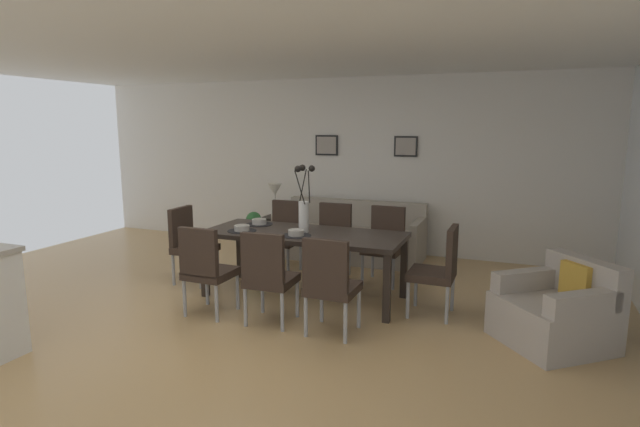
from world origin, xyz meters
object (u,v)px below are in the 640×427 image
object	(u,v)px
centerpiece_vase	(304,207)
table_lamp	(275,193)
dining_chair_near_left	(206,266)
bowl_near_left	(242,228)
dining_chair_head_east	(440,267)
sofa	(350,238)
dining_chair_mid_right	(385,241)
armchair	(557,312)
dining_chair_near_right	(284,233)
dining_table	(304,238)
dining_chair_mid_left	(330,281)
bowl_near_right	(259,221)
dining_chair_far_right	(332,237)
framed_picture_center	(406,146)
framed_picture_left	(327,145)
dining_chair_far_left	(268,273)
side_table	(275,233)
potted_plant	(252,232)
bowl_far_left	(296,232)
dining_chair_head_west	(189,241)

from	to	relation	value
centerpiece_vase	table_lamp	bearing A→B (deg)	124.82
dining_chair_near_left	bowl_near_left	bearing A→B (deg)	87.95
dining_chair_head_east	sofa	bearing A→B (deg)	129.65
dining_chair_mid_right	bowl_near_left	bearing A→B (deg)	-141.34
armchair	table_lamp	bearing A→B (deg)	150.76
dining_chair_near_left	dining_chair_near_right	size ratio (longest dim) A/B	1.00
dining_table	dining_chair_mid_left	size ratio (longest dim) A/B	2.39
bowl_near_right	armchair	world-z (taller)	bowl_near_right
dining_table	dining_chair_far_right	bearing A→B (deg)	88.90
dining_table	framed_picture_center	world-z (taller)	framed_picture_center
dining_chair_near_right	framed_picture_left	distance (m)	1.82
dining_chair_far_right	framed_picture_left	size ratio (longest dim) A/B	2.55
dining_chair_far_left	bowl_near_right	world-z (taller)	dining_chair_far_left
dining_chair_head_east	sofa	world-z (taller)	dining_chair_head_east
dining_chair_mid_right	armchair	xyz separation A→B (m)	(1.85, -1.19, -0.23)
dining_table	dining_chair_mid_right	world-z (taller)	dining_chair_mid_right
dining_chair_near_right	dining_chair_mid_left	world-z (taller)	same
dining_table	armchair	bearing A→B (deg)	-6.97
dining_chair_head_east	centerpiece_vase	distance (m)	1.57
dining_table	dining_chair_mid_right	size ratio (longest dim) A/B	2.39
dining_chair_mid_right	sofa	bearing A→B (deg)	128.35
dining_chair_near_left	framed_picture_center	xyz separation A→B (m)	(1.30, 3.19, 1.08)
bowl_near_left	side_table	size ratio (longest dim) A/B	0.33
bowl_near_right	potted_plant	bearing A→B (deg)	122.92
dining_table	bowl_near_left	world-z (taller)	bowl_near_left
dining_chair_near_left	potted_plant	size ratio (longest dim) A/B	1.37
dining_chair_near_right	framed_picture_center	world-z (taller)	framed_picture_center
dining_chair_mid_left	dining_chair_mid_right	distance (m)	1.76
dining_table	dining_chair_near_right	size ratio (longest dim) A/B	2.39
bowl_far_left	armchair	distance (m)	2.59
potted_plant	side_table	bearing A→B (deg)	74.52
framed_picture_center	bowl_far_left	bearing A→B (deg)	-103.70
bowl_near_right	bowl_far_left	xyz separation A→B (m)	(0.66, -0.40, 0.00)
side_table	dining_chair_near_right	bearing A→B (deg)	-57.82
dining_chair_near_right	dining_chair_head_east	distance (m)	2.31
bowl_near_left	framed_picture_left	bearing A→B (deg)	88.93
dining_chair_head_east	dining_chair_mid_left	bearing A→B (deg)	-134.89
framed_picture_center	sofa	bearing A→B (deg)	-144.32
sofa	bowl_near_left	bearing A→B (deg)	-106.49
bowl_far_left	sofa	distance (m)	2.09
dining_chair_head_west	armchair	xyz separation A→B (m)	(4.05, -0.31, -0.23)
dining_table	dining_chair_far_left	size ratio (longest dim) A/B	2.39
dining_table	armchair	distance (m)	2.59
dining_chair_head_east	table_lamp	world-z (taller)	table_lamp
dining_chair_head_west	potted_plant	bearing A→B (deg)	85.14
dining_chair_far_right	bowl_far_left	size ratio (longest dim) A/B	5.41
dining_chair_far_right	dining_chair_mid_right	xyz separation A→B (m)	(0.68, 0.01, 0.00)
dining_chair_near_left	dining_chair_mid_left	world-z (taller)	same
dining_chair_head_east	framed_picture_left	xyz separation A→B (m)	(-2.10, 2.34, 1.08)
dining_chair_near_left	side_table	world-z (taller)	dining_chair_near_left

